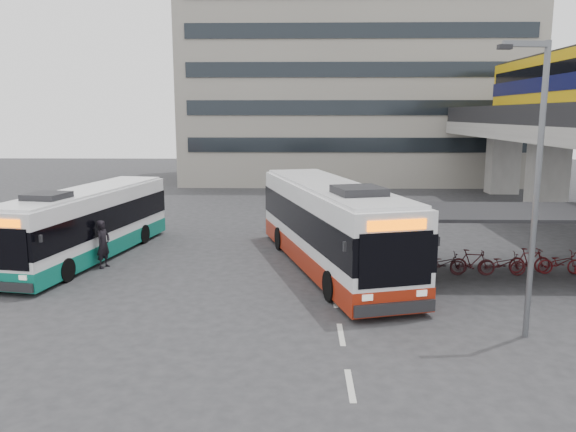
{
  "coord_description": "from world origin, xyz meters",
  "views": [
    {
      "loc": [
        1.37,
        -17.87,
        6.07
      ],
      "look_at": [
        0.83,
        4.54,
        2.0
      ],
      "focal_mm": 35.0,
      "sensor_mm": 36.0,
      "label": 1
    }
  ],
  "objects_px": {
    "lamp_post": "(534,174)",
    "bus_main": "(330,226)",
    "pedestrian": "(103,244)",
    "bus_teal": "(88,224)"
  },
  "relations": [
    {
      "from": "lamp_post",
      "to": "bus_main",
      "type": "bearing_deg",
      "value": 119.34
    },
    {
      "from": "pedestrian",
      "to": "lamp_post",
      "type": "xyz_separation_m",
      "value": [
        14.04,
        -6.8,
        3.55
      ]
    },
    {
      "from": "bus_main",
      "to": "bus_teal",
      "type": "relative_size",
      "value": 1.15
    },
    {
      "from": "pedestrian",
      "to": "bus_main",
      "type": "bearing_deg",
      "value": -72.19
    },
    {
      "from": "bus_teal",
      "to": "pedestrian",
      "type": "distance_m",
      "value": 2.01
    },
    {
      "from": "bus_teal",
      "to": "bus_main",
      "type": "bearing_deg",
      "value": 2.31
    },
    {
      "from": "pedestrian",
      "to": "bus_teal",
      "type": "bearing_deg",
      "value": 54.07
    },
    {
      "from": "lamp_post",
      "to": "bus_teal",
      "type": "bearing_deg",
      "value": 145.15
    },
    {
      "from": "bus_main",
      "to": "lamp_post",
      "type": "bearing_deg",
      "value": -69.8
    },
    {
      "from": "bus_main",
      "to": "lamp_post",
      "type": "distance_m",
      "value": 9.04
    }
  ]
}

